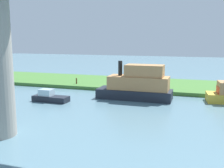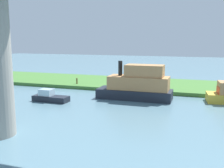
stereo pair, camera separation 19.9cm
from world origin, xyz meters
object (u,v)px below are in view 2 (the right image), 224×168
(mooring_post, at_px, (77,81))
(motorboat_red, at_px, (137,85))
(person_on_bank, at_px, (129,82))
(pontoon_yellow, at_px, (50,97))

(mooring_post, bearing_deg, motorboat_red, 154.03)
(person_on_bank, distance_m, motorboat_red, 5.88)
(person_on_bank, height_order, mooring_post, person_on_bank)
(person_on_bank, relative_size, mooring_post, 1.57)
(person_on_bank, distance_m, pontoon_yellow, 12.19)
(motorboat_red, distance_m, pontoon_yellow, 10.71)
(pontoon_yellow, bearing_deg, motorboat_red, -154.69)
(person_on_bank, bearing_deg, mooring_post, 0.25)
(mooring_post, xyz_separation_m, motorboat_red, (-10.83, 5.27, 0.80))
(mooring_post, xyz_separation_m, pontoon_yellow, (-1.21, 9.82, -0.42))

